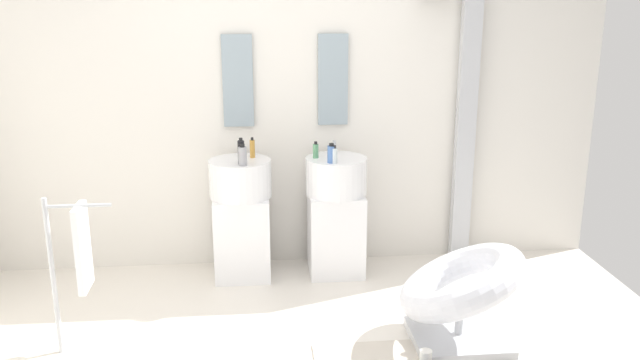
{
  "coord_description": "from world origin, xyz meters",
  "views": [
    {
      "loc": [
        -0.23,
        -3.31,
        2.06
      ],
      "look_at": [
        0.15,
        0.55,
        0.95
      ],
      "focal_mm": 37.57,
      "sensor_mm": 36.0,
      "label": 1
    }
  ],
  "objects_px": {
    "lounge_chair": "(461,289)",
    "coffee_mug": "(426,358)",
    "soap_bottle_green": "(316,151)",
    "shower_column": "(464,124)",
    "soap_bottle_blue": "(331,154)",
    "soap_bottle_clear": "(334,155)",
    "towel_rack": "(78,251)",
    "pedestal_sink_right": "(336,213)",
    "soap_bottle_black": "(241,152)",
    "soap_bottle_grey": "(243,156)",
    "soap_bottle_amber": "(252,148)",
    "pedestal_sink_left": "(242,216)"
  },
  "relations": [
    {
      "from": "soap_bottle_amber",
      "to": "soap_bottle_green",
      "type": "bearing_deg",
      "value": -7.39
    },
    {
      "from": "soap_bottle_grey",
      "to": "pedestal_sink_left",
      "type": "bearing_deg",
      "value": 99.05
    },
    {
      "from": "soap_bottle_blue",
      "to": "soap_bottle_green",
      "type": "relative_size",
      "value": 1.16
    },
    {
      "from": "towel_rack",
      "to": "coffee_mug",
      "type": "height_order",
      "value": "towel_rack"
    },
    {
      "from": "soap_bottle_amber",
      "to": "soap_bottle_grey",
      "type": "relative_size",
      "value": 0.99
    },
    {
      "from": "soap_bottle_amber",
      "to": "soap_bottle_clear",
      "type": "distance_m",
      "value": 0.61
    },
    {
      "from": "soap_bottle_black",
      "to": "soap_bottle_green",
      "type": "bearing_deg",
      "value": 12.98
    },
    {
      "from": "pedestal_sink_right",
      "to": "soap_bottle_clear",
      "type": "height_order",
      "value": "soap_bottle_clear"
    },
    {
      "from": "towel_rack",
      "to": "soap_bottle_grey",
      "type": "xyz_separation_m",
      "value": [
        0.93,
        0.85,
        0.33
      ]
    },
    {
      "from": "pedestal_sink_left",
      "to": "towel_rack",
      "type": "bearing_deg",
      "value": -131.91
    },
    {
      "from": "towel_rack",
      "to": "soap_bottle_clear",
      "type": "bearing_deg",
      "value": 28.7
    },
    {
      "from": "soap_bottle_green",
      "to": "soap_bottle_grey",
      "type": "relative_size",
      "value": 0.81
    },
    {
      "from": "soap_bottle_grey",
      "to": "soap_bottle_clear",
      "type": "bearing_deg",
      "value": 0.42
    },
    {
      "from": "soap_bottle_blue",
      "to": "soap_bottle_grey",
      "type": "distance_m",
      "value": 0.62
    },
    {
      "from": "pedestal_sink_right",
      "to": "lounge_chair",
      "type": "xyz_separation_m",
      "value": [
        0.61,
        -1.13,
        -0.12
      ]
    },
    {
      "from": "coffee_mug",
      "to": "soap_bottle_clear",
      "type": "height_order",
      "value": "soap_bottle_clear"
    },
    {
      "from": "towel_rack",
      "to": "coffee_mug",
      "type": "xyz_separation_m",
      "value": [
        1.94,
        -0.37,
        -0.57
      ]
    },
    {
      "from": "coffee_mug",
      "to": "soap_bottle_amber",
      "type": "height_order",
      "value": "soap_bottle_amber"
    },
    {
      "from": "soap_bottle_grey",
      "to": "soap_bottle_clear",
      "type": "height_order",
      "value": "soap_bottle_grey"
    },
    {
      "from": "lounge_chair",
      "to": "soap_bottle_grey",
      "type": "xyz_separation_m",
      "value": [
        -1.28,
        0.98,
        0.6
      ]
    },
    {
      "from": "soap_bottle_clear",
      "to": "soap_bottle_blue",
      "type": "bearing_deg",
      "value": 147.1
    },
    {
      "from": "coffee_mug",
      "to": "soap_bottle_grey",
      "type": "distance_m",
      "value": 1.83
    },
    {
      "from": "towel_rack",
      "to": "soap_bottle_grey",
      "type": "height_order",
      "value": "soap_bottle_grey"
    },
    {
      "from": "soap_bottle_blue",
      "to": "soap_bottle_clear",
      "type": "height_order",
      "value": "soap_bottle_blue"
    },
    {
      "from": "coffee_mug",
      "to": "soap_bottle_green",
      "type": "distance_m",
      "value": 1.72
    },
    {
      "from": "lounge_chair",
      "to": "coffee_mug",
      "type": "distance_m",
      "value": 0.47
    },
    {
      "from": "coffee_mug",
      "to": "soap_bottle_grey",
      "type": "height_order",
      "value": "soap_bottle_grey"
    },
    {
      "from": "towel_rack",
      "to": "soap_bottle_clear",
      "type": "height_order",
      "value": "soap_bottle_clear"
    },
    {
      "from": "towel_rack",
      "to": "soap_bottle_black",
      "type": "height_order",
      "value": "soap_bottle_black"
    },
    {
      "from": "shower_column",
      "to": "lounge_chair",
      "type": "distance_m",
      "value": 1.55
    },
    {
      "from": "shower_column",
      "to": "soap_bottle_blue",
      "type": "distance_m",
      "value": 1.1
    },
    {
      "from": "soap_bottle_amber",
      "to": "soap_bottle_clear",
      "type": "relative_size",
      "value": 1.17
    },
    {
      "from": "coffee_mug",
      "to": "soap_bottle_amber",
      "type": "relative_size",
      "value": 0.62
    },
    {
      "from": "coffee_mug",
      "to": "lounge_chair",
      "type": "bearing_deg",
      "value": 43.24
    },
    {
      "from": "shower_column",
      "to": "soap_bottle_blue",
      "type": "relative_size",
      "value": 14.62
    },
    {
      "from": "soap_bottle_blue",
      "to": "soap_bottle_green",
      "type": "distance_m",
      "value": 0.18
    },
    {
      "from": "shower_column",
      "to": "soap_bottle_amber",
      "type": "height_order",
      "value": "shower_column"
    },
    {
      "from": "towel_rack",
      "to": "soap_bottle_green",
      "type": "height_order",
      "value": "soap_bottle_green"
    },
    {
      "from": "coffee_mug",
      "to": "soap_bottle_clear",
      "type": "xyz_separation_m",
      "value": [
        -0.38,
        1.23,
        0.89
      ]
    },
    {
      "from": "towel_rack",
      "to": "coffee_mug",
      "type": "bearing_deg",
      "value": -10.88
    },
    {
      "from": "lounge_chair",
      "to": "soap_bottle_blue",
      "type": "relative_size",
      "value": 7.21
    },
    {
      "from": "pedestal_sink_right",
      "to": "soap_bottle_green",
      "type": "xyz_separation_m",
      "value": [
        -0.15,
        0.01,
        0.48
      ]
    },
    {
      "from": "soap_bottle_black",
      "to": "coffee_mug",
      "type": "bearing_deg",
      "value": -51.09
    },
    {
      "from": "soap_bottle_black",
      "to": "soap_bottle_blue",
      "type": "height_order",
      "value": "soap_bottle_black"
    },
    {
      "from": "lounge_chair",
      "to": "soap_bottle_clear",
      "type": "xyz_separation_m",
      "value": [
        -0.64,
        0.98,
        0.59
      ]
    },
    {
      "from": "lounge_chair",
      "to": "soap_bottle_blue",
      "type": "xyz_separation_m",
      "value": [
        -0.66,
        1.0,
        0.6
      ]
    },
    {
      "from": "pedestal_sink_left",
      "to": "soap_bottle_blue",
      "type": "height_order",
      "value": "soap_bottle_blue"
    },
    {
      "from": "coffee_mug",
      "to": "soap_bottle_green",
      "type": "bearing_deg",
      "value": 109.5
    },
    {
      "from": "soap_bottle_clear",
      "to": "soap_bottle_green",
      "type": "bearing_deg",
      "value": 125.6
    },
    {
      "from": "soap_bottle_clear",
      "to": "shower_column",
      "type": "bearing_deg",
      "value": 17.99
    }
  ]
}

